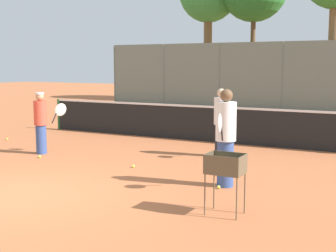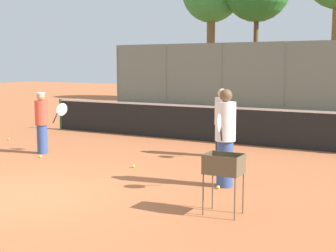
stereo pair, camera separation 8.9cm
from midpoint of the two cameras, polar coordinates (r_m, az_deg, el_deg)
ground_plane at (r=8.68m, az=-17.38°, el=-8.09°), size 80.00×80.00×0.00m
tennis_net at (r=14.13m, az=3.03°, el=0.50°), size 10.38×0.10×1.07m
back_fence at (r=23.97m, az=14.14°, el=5.92°), size 20.17×0.08×3.41m
player_white_outfit at (r=8.76m, az=7.27°, el=-1.35°), size 0.38×0.94×1.83m
player_red_cap at (r=11.63m, az=6.78°, el=0.51°), size 0.60×0.79×1.70m
player_yellow_shirt at (r=12.38m, az=-14.90°, el=0.49°), size 0.63×0.72×1.58m
ball_cart at (r=7.17m, az=7.13°, el=-5.21°), size 0.56×0.41×0.94m
tennis_ball_0 at (r=10.47m, az=-3.98°, el=-4.90°), size 0.07×0.07×0.07m
tennis_ball_3 at (r=11.94m, az=-15.08°, el=-3.60°), size 0.07×0.07×0.07m
tennis_ball_4 at (r=15.02m, az=-18.66°, el=-1.49°), size 0.07×0.07×0.07m
tennis_ball_5 at (r=8.75m, az=6.42°, el=-7.43°), size 0.07×0.07×0.07m
parked_car at (r=27.29m, az=18.12°, el=3.76°), size 4.20×1.70×1.60m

